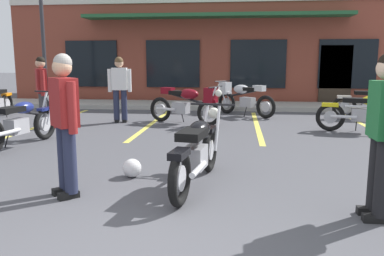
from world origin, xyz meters
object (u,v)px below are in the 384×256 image
motorcycle_silver_naked (20,122)px  motorcycle_orange_scrambler (242,97)px  person_in_black_shirt (65,117)px  person_by_back_row (383,127)px  motorcycle_blue_standard (187,103)px  person_near_building (120,86)px  person_in_shorts_foreground (42,88)px  motorcycle_red_sportbike (366,112)px  helmet_on_pavement (132,168)px  motorcycle_foreground_classic (197,151)px  motorcycle_black_cruiser (374,103)px

motorcycle_silver_naked → motorcycle_orange_scrambler: 6.26m
person_in_black_shirt → person_by_back_row: bearing=-5.1°
motorcycle_blue_standard → person_near_building: person_near_building is taller
motorcycle_orange_scrambler → person_in_shorts_foreground: (-4.67, -2.76, 0.42)m
motorcycle_orange_scrambler → person_by_back_row: bearing=-80.3°
motorcycle_red_sportbike → helmet_on_pavement: 5.76m
person_by_back_row → motorcycle_foreground_classic: bearing=156.1°
motorcycle_black_cruiser → person_near_building: size_ratio=1.26×
motorcycle_orange_scrambler → person_in_shorts_foreground: bearing=-149.4°
person_in_black_shirt → helmet_on_pavement: (0.56, 0.82, -0.82)m
motorcycle_foreground_classic → person_by_back_row: (1.92, -0.85, 0.49)m
motorcycle_blue_standard → helmet_on_pavement: (-0.19, -4.62, -0.40)m
person_in_shorts_foreground → person_near_building: 1.88m
person_by_back_row → helmet_on_pavement: 3.18m
motorcycle_black_cruiser → person_near_building: bearing=-169.3°
motorcycle_orange_scrambler → helmet_on_pavement: motorcycle_orange_scrambler is taller
motorcycle_foreground_classic → motorcycle_blue_standard: (-0.74, 4.90, 0.07)m
motorcycle_foreground_classic → person_in_shorts_foreground: size_ratio=1.25×
motorcycle_black_cruiser → motorcycle_foreground_classic: bearing=-123.7°
motorcycle_black_cruiser → motorcycle_orange_scrambler: same height
person_in_shorts_foreground → helmet_on_pavement: (3.10, -3.61, -0.82)m
motorcycle_black_cruiser → motorcycle_orange_scrambler: 3.54m
motorcycle_foreground_classic → person_near_building: (-2.50, 4.97, 0.49)m
motorcycle_orange_scrambler → motorcycle_silver_naked: bearing=-131.4°
motorcycle_blue_standard → motorcycle_orange_scrambler: size_ratio=1.13×
person_in_black_shirt → person_by_back_row: same height
person_in_black_shirt → person_near_building: size_ratio=1.00×
person_in_shorts_foreground → motorcycle_silver_naked: bearing=-74.4°
motorcycle_foreground_classic → motorcycle_silver_naked: same height
motorcycle_silver_naked → motorcycle_orange_scrambler: (4.14, 4.70, 0.07)m
person_near_building → motorcycle_silver_naked: bearing=-108.4°
person_in_black_shirt → motorcycle_red_sportbike: bearing=44.3°
motorcycle_orange_scrambler → person_by_back_row: person_by_back_row is taller
motorcycle_black_cruiser → motorcycle_silver_naked: 8.75m
motorcycle_black_cruiser → helmet_on_pavement: bearing=-130.5°
motorcycle_foreground_classic → motorcycle_silver_naked: bearing=150.7°
motorcycle_foreground_classic → person_in_black_shirt: size_ratio=1.25×
motorcycle_silver_naked → helmet_on_pavement: (2.56, -1.68, -0.33)m
motorcycle_foreground_classic → motorcycle_silver_naked: 4.01m
motorcycle_black_cruiser → motorcycle_blue_standard: 5.07m
motorcycle_red_sportbike → helmet_on_pavement: bearing=-137.7°
motorcycle_blue_standard → person_by_back_row: size_ratio=1.17×
motorcycle_silver_naked → person_in_shorts_foreground: size_ratio=1.25×
motorcycle_orange_scrambler → person_near_building: 3.58m
person_in_shorts_foreground → motorcycle_blue_standard: bearing=17.0°
person_in_black_shirt → person_near_building: same height
motorcycle_orange_scrambler → person_by_back_row: (1.29, -7.51, 0.42)m
motorcycle_orange_scrambler → person_near_building: bearing=-151.8°
motorcycle_orange_scrambler → motorcycle_black_cruiser: bearing=-7.0°
motorcycle_silver_naked → person_by_back_row: person_by_back_row is taller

